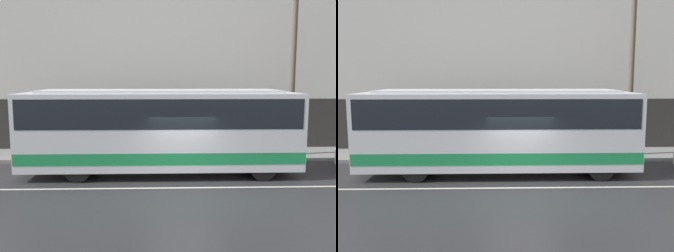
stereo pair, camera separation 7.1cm
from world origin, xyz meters
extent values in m
plane|color=#2D2D30|center=(0.00, 0.00, 0.00)|extent=(60.00, 60.00, 0.00)
cube|color=gray|center=(0.00, 5.38, 0.09)|extent=(60.00, 2.76, 0.17)
cube|color=silver|center=(0.00, 6.91, 6.90)|extent=(60.00, 0.30, 13.79)
cube|color=#2D2B28|center=(0.00, 6.74, 1.40)|extent=(60.00, 0.06, 2.80)
cube|color=beige|center=(0.00, 0.00, 0.00)|extent=(54.00, 0.14, 0.01)
cube|color=silver|center=(-0.83, 1.97, 1.85)|extent=(11.10, 2.51, 2.99)
cube|color=#1E8C4C|center=(-0.83, 1.97, 0.90)|extent=(11.04, 2.54, 0.45)
cube|color=black|center=(-0.83, 1.97, 2.59)|extent=(10.77, 2.53, 1.14)
cube|color=orange|center=(4.67, 1.97, 3.15)|extent=(0.12, 1.88, 0.28)
cube|color=silver|center=(-0.83, 1.97, 3.40)|extent=(9.43, 2.14, 0.12)
cylinder|color=black|center=(3.12, 0.87, 0.51)|extent=(1.01, 0.28, 1.01)
cylinder|color=black|center=(3.12, 3.06, 0.51)|extent=(1.01, 0.28, 1.01)
cylinder|color=black|center=(-3.97, 0.87, 0.51)|extent=(1.01, 0.28, 1.01)
cylinder|color=black|center=(-3.97, 3.06, 0.51)|extent=(1.01, 0.28, 1.01)
cylinder|color=brown|center=(5.58, 4.82, 4.11)|extent=(0.25, 0.25, 7.88)
camera|label=1|loc=(-1.00, -13.05, 4.02)|focal=40.00mm
camera|label=2|loc=(-0.92, -13.05, 4.02)|focal=40.00mm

